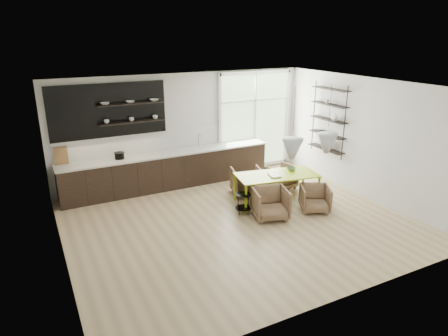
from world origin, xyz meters
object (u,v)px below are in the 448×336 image
dining_table (277,176)px  armchair_front_right (315,199)px  armchair_back_right (281,177)px  wire_stool (243,201)px  armchair_back_left (247,182)px  armchair_front_left (270,203)px

dining_table → armchair_front_right: size_ratio=3.13×
dining_table → armchair_front_right: dining_table is taller
dining_table → armchair_back_right: dining_table is taller
armchair_front_right → wire_stool: (-1.52, 0.63, -0.00)m
armchair_back_left → wire_stool: armchair_back_left is taller
armchair_back_left → armchair_front_left: armchair_front_left is taller
dining_table → armchair_front_left: (-0.61, -0.66, -0.31)m
armchair_back_left → armchair_front_right: (0.89, -1.55, -0.04)m
wire_stool → armchair_back_left: bearing=55.9°
wire_stool → armchair_front_left: bearing=-48.7°
armchair_back_right → armchair_front_right: 1.52m
armchair_back_right → armchair_front_right: (-0.12, -1.52, -0.01)m
dining_table → wire_stool: size_ratio=4.44×
armchair_front_right → wire_stool: 1.64m
armchair_front_left → wire_stool: size_ratio=1.64×
armchair_back_left → wire_stool: size_ratio=1.62×
armchair_front_right → armchair_back_right: bearing=112.7°
wire_stool → armchair_front_right: bearing=-22.4°
armchair_front_left → armchair_front_right: bearing=7.5°
armchair_back_left → dining_table: bearing=133.0°
armchair_front_right → armchair_back_left: bearing=147.2°
armchair_back_left → armchair_back_right: armchair_back_left is taller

